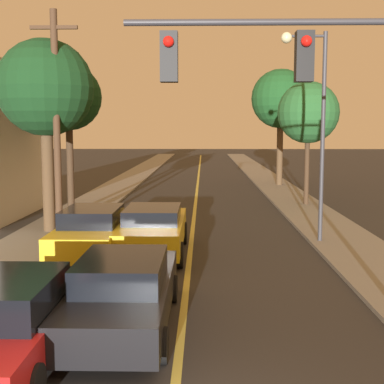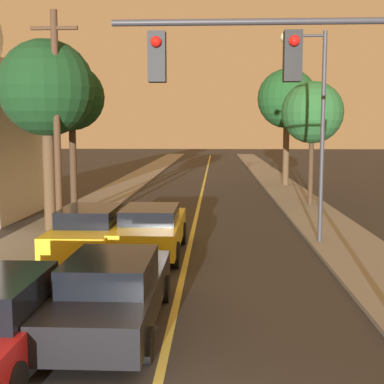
{
  "view_description": "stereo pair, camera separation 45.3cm",
  "coord_description": "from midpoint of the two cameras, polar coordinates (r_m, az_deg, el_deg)",
  "views": [
    {
      "loc": [
        0.42,
        -5.73,
        3.86
      ],
      "look_at": [
        0.0,
        13.48,
        1.6
      ],
      "focal_mm": 50.0,
      "sensor_mm": 36.0,
      "label": 1
    },
    {
      "loc": [
        0.87,
        -5.72,
        3.86
      ],
      "look_at": [
        0.0,
        13.48,
        1.6
      ],
      "focal_mm": 50.0,
      "sensor_mm": 36.0,
      "label": 2
    }
  ],
  "objects": [
    {
      "name": "road_surface",
      "position": [
        41.91,
        1.71,
        1.42
      ],
      "size": [
        8.03,
        80.0,
        0.01
      ],
      "color": "#2D2B28",
      "rests_on": "ground"
    },
    {
      "name": "tree_left_near",
      "position": [
        24.27,
        -12.21,
        9.75
      ],
      "size": [
        2.9,
        2.9,
        6.59
      ],
      "color": "#3D2B1C",
      "rests_on": "ground"
    },
    {
      "name": "car_outer_lane_second",
      "position": [
        16.44,
        -9.89,
        -4.07
      ],
      "size": [
        1.93,
        5.03,
        1.54
      ],
      "color": "gold",
      "rests_on": "ground"
    },
    {
      "name": "utility_pole_left",
      "position": [
        19.02,
        -13.57,
        7.38
      ],
      "size": [
        1.6,
        0.24,
        7.73
      ],
      "color": "#422D1E",
      "rests_on": "ground"
    },
    {
      "name": "traffic_signal_mast",
      "position": [
        10.11,
        13.86,
        9.5
      ],
      "size": [
        5.53,
        0.42,
        5.91
      ],
      "color": "#333338",
      "rests_on": "ground"
    },
    {
      "name": "streetlamp_right",
      "position": [
        18.19,
        13.46,
        8.64
      ],
      "size": [
        1.51,
        0.36,
        6.9
      ],
      "color": "#333338",
      "rests_on": "ground"
    },
    {
      "name": "car_near_lane_front",
      "position": [
        10.61,
        -7.23,
        -10.41
      ],
      "size": [
        1.91,
        5.09,
        1.46
      ],
      "color": "black",
      "rests_on": "ground"
    },
    {
      "name": "sidewalk_left",
      "position": [
        42.31,
        -5.44,
        1.52
      ],
      "size": [
        2.5,
        80.0,
        0.12
      ],
      "color": "gray",
      "rests_on": "ground"
    },
    {
      "name": "car_near_lane_second",
      "position": [
        16.5,
        -3.61,
        -3.95
      ],
      "size": [
        1.96,
        5.08,
        1.51
      ],
      "color": "gold",
      "rests_on": "ground"
    },
    {
      "name": "tree_left_far",
      "position": [
        20.31,
        -14.63,
        10.54
      ],
      "size": [
        3.48,
        3.48,
        6.97
      ],
      "color": "#4C3823",
      "rests_on": "ground"
    },
    {
      "name": "tree_right_near",
      "position": [
        36.55,
        10.46,
        9.71
      ],
      "size": [
        3.92,
        3.92,
        7.73
      ],
      "color": "#4C3823",
      "rests_on": "ground"
    },
    {
      "name": "sidewalk_right",
      "position": [
        42.15,
        8.88,
        1.45
      ],
      "size": [
        2.5,
        80.0,
        0.12
      ],
      "color": "gray",
      "rests_on": "ground"
    },
    {
      "name": "tree_right_far",
      "position": [
        27.16,
        13.18,
        8.23
      ],
      "size": [
        3.04,
        3.04,
        6.08
      ],
      "color": "#3D2B1C",
      "rests_on": "ground"
    }
  ]
}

